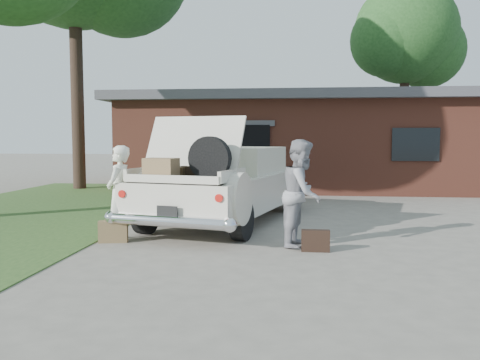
# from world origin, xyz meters

# --- Properties ---
(ground) EXTENTS (90.00, 90.00, 0.00)m
(ground) POSITION_xyz_m (0.00, 0.00, 0.00)
(ground) COLOR gray
(ground) RESTS_ON ground
(grass_strip) EXTENTS (6.00, 16.00, 0.02)m
(grass_strip) POSITION_xyz_m (-5.50, 3.00, 0.01)
(grass_strip) COLOR #2D4C1E
(grass_strip) RESTS_ON ground
(house) EXTENTS (12.80, 7.80, 3.30)m
(house) POSITION_xyz_m (0.98, 11.47, 1.67)
(house) COLOR brown
(house) RESTS_ON ground
(tree_right) EXTENTS (5.49, 4.78, 9.10)m
(tree_right) POSITION_xyz_m (6.01, 17.04, 6.41)
(tree_right) COLOR #38281E
(tree_right) RESTS_ON ground
(sedan) EXTENTS (3.39, 5.96, 2.21)m
(sedan) POSITION_xyz_m (-0.53, 2.90, 0.83)
(sedan) COLOR beige
(sedan) RESTS_ON ground
(woman_left) EXTENTS (0.42, 0.62, 1.68)m
(woman_left) POSITION_xyz_m (-2.17, 0.73, 0.84)
(woman_left) COLOR white
(woman_left) RESTS_ON ground
(woman_right) EXTENTS (0.86, 1.00, 1.79)m
(woman_right) POSITION_xyz_m (1.04, 0.60, 0.89)
(woman_right) COLOR gray
(woman_right) RESTS_ON ground
(suitcase_left) EXTENTS (0.51, 0.25, 0.38)m
(suitcase_left) POSITION_xyz_m (-2.20, 0.50, 0.19)
(suitcase_left) COLOR brown
(suitcase_left) RESTS_ON ground
(suitcase_right) EXTENTS (0.45, 0.14, 0.35)m
(suitcase_right) POSITION_xyz_m (1.26, 0.19, 0.17)
(suitcase_right) COLOR black
(suitcase_right) RESTS_ON ground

